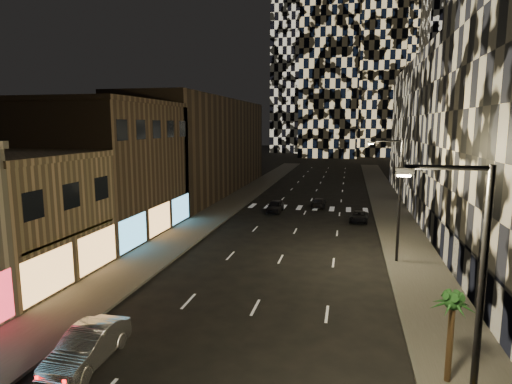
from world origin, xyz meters
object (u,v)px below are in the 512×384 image
at_px(streetlight_near, 471,301).
at_px(car_dark_midlane, 275,206).
at_px(streetlight_far, 397,192).
at_px(car_silver_parked, 87,346).
at_px(car_dark_oncoming, 319,203).
at_px(palm_tree, 452,308).
at_px(car_dark_rightlane, 359,217).

distance_m(streetlight_near, car_dark_midlane, 38.80).
height_order(streetlight_far, car_silver_parked, streetlight_far).
height_order(car_dark_oncoming, palm_tree, palm_tree).
distance_m(streetlight_far, car_dark_midlane, 20.96).
relative_size(car_dark_oncoming, palm_tree, 1.10).
relative_size(car_dark_oncoming, car_dark_rightlane, 1.02).
distance_m(streetlight_near, car_dark_rightlane, 33.86).
xyz_separation_m(car_silver_parked, car_dark_oncoming, (7.16, 37.87, -0.20)).
xyz_separation_m(streetlight_near, streetlight_far, (0.00, 20.00, 0.00)).
distance_m(car_dark_oncoming, palm_tree, 37.02).
height_order(streetlight_near, car_dark_midlane, streetlight_near).
height_order(streetlight_far, car_dark_rightlane, streetlight_far).
bearing_deg(car_dark_midlane, streetlight_far, -52.98).
xyz_separation_m(streetlight_near, palm_tree, (0.65, 4.59, -2.15)).
bearing_deg(car_dark_oncoming, car_dark_rightlane, 123.39).
relative_size(streetlight_far, car_dark_midlane, 2.18).
height_order(streetlight_near, car_dark_rightlane, streetlight_near).
bearing_deg(streetlight_near, palm_tree, 82.00).
height_order(streetlight_far, car_dark_midlane, streetlight_far).
bearing_deg(car_dark_rightlane, car_dark_oncoming, 126.81).
bearing_deg(car_dark_midlane, car_dark_rightlane, -16.90).
distance_m(car_silver_parked, car_dark_oncoming, 38.54).
distance_m(car_dark_oncoming, car_dark_rightlane, 8.69).
xyz_separation_m(streetlight_far, palm_tree, (0.65, -15.41, -2.15)).
xyz_separation_m(car_silver_parked, car_dark_midlane, (2.30, 33.79, -0.09)).
distance_m(car_dark_midlane, palm_tree, 34.50).
xyz_separation_m(streetlight_far, car_dark_rightlane, (-2.25, 13.44, -4.80)).
bearing_deg(car_dark_oncoming, car_dark_midlane, 40.26).
bearing_deg(streetlight_far, palm_tree, -87.60).
xyz_separation_m(streetlight_far, car_silver_parked, (-14.15, -17.14, -4.56)).
relative_size(streetlight_near, car_dark_midlane, 2.18).
bearing_deg(car_dark_midlane, palm_tree, -67.13).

